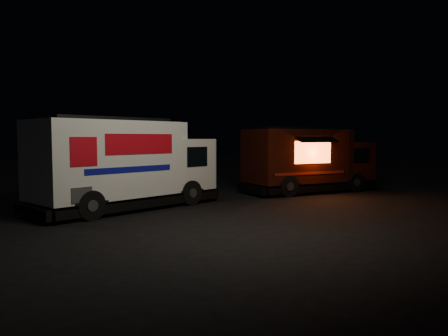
% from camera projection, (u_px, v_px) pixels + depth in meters
% --- Properties ---
extents(ground, '(80.00, 80.00, 0.00)m').
position_uv_depth(ground, '(230.00, 208.00, 14.46)').
color(ground, black).
rests_on(ground, ground).
extents(white_truck, '(6.85, 3.69, 2.95)m').
position_uv_depth(white_truck, '(128.00, 164.00, 14.30)').
color(white_truck, white).
rests_on(white_truck, ground).
extents(red_truck, '(6.16, 2.84, 2.77)m').
position_uv_depth(red_truck, '(310.00, 160.00, 18.71)').
color(red_truck, '#331009').
rests_on(red_truck, ground).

